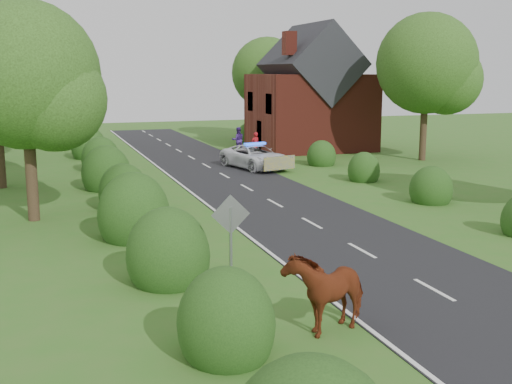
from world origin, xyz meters
name	(u,v)px	position (x,y,z in m)	size (l,w,h in m)	color
ground	(434,290)	(0.00, 0.00, 0.00)	(120.00, 120.00, 0.00)	#446527
road	(253,191)	(0.00, 15.00, 0.01)	(6.00, 70.00, 0.02)	black
road_markings	(234,201)	(-1.60, 12.93, 0.03)	(4.96, 70.00, 0.01)	white
hedgerow_left	(125,197)	(-6.51, 11.69, 0.75)	(2.75, 50.41, 3.00)	#1F4015
hedgerow_right	(416,186)	(6.60, 11.21, 0.55)	(2.10, 45.78, 2.10)	#1F4015
tree_left_a	(32,81)	(-9.75, 11.86, 5.34)	(5.74, 5.60, 8.38)	#332316
tree_left_b	(0,85)	(-11.25, 19.86, 5.04)	(5.74, 5.60, 8.07)	#332316
tree_left_d	(26,72)	(-10.23, 39.85, 5.64)	(6.15, 6.00, 8.89)	#332316
tree_right_b	(432,68)	(14.29, 21.84, 5.94)	(6.56, 6.40, 9.40)	#332316
tree_right_c	(271,76)	(9.27, 37.85, 5.34)	(6.15, 6.00, 8.58)	#332316
road_sign	(231,227)	(-5.00, 2.00, 1.65)	(1.06, 0.08, 2.53)	gray
house	(310,98)	(9.49, 30.00, 3.79)	(8.00, 7.40, 9.17)	maroon
cow	(326,295)	(-3.77, -1.32, 0.77)	(1.14, 2.16, 1.53)	#5D2B12
police_van	(255,157)	(2.50, 22.06, 0.70)	(3.46, 5.48, 1.55)	silver
pedestrian_red	(255,145)	(4.18, 26.95, 0.84)	(0.61, 0.40, 1.68)	maroon
pedestrian_purple	(238,140)	(3.76, 29.53, 0.91)	(0.89, 0.69, 1.83)	#43227A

